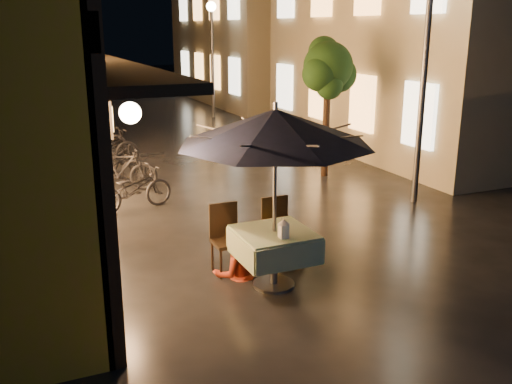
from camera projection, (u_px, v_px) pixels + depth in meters
name	position (u px, v px, depth m)	size (l,w,h in m)	color
ground	(336.00, 262.00, 8.43)	(90.00, 90.00, 0.00)	black
east_building_near	(450.00, 24.00, 16.07)	(7.30, 9.30, 6.80)	tan
east_building_far	(275.00, 19.00, 26.13)	(7.30, 10.30, 7.30)	tan
street_tree	(328.00, 70.00, 12.65)	(1.43, 1.20, 3.15)	black
streetlamp_near	(426.00, 51.00, 10.53)	(0.36, 0.36, 4.23)	#59595E
streetlamp_far	(212.00, 39.00, 21.10)	(0.36, 0.36, 4.23)	#59595E
cafe_table	(274.00, 245.00, 7.50)	(0.99, 0.99, 0.78)	#59595E
patio_umbrella	(275.00, 127.00, 7.06)	(2.51, 2.51, 2.46)	#59595E
cafe_chair_left	(226.00, 234.00, 8.01)	(0.42, 0.42, 0.97)	black
cafe_chair_right	(277.00, 227.00, 8.31)	(0.42, 0.42, 0.97)	black
table_lantern	(284.00, 227.00, 7.16)	(0.16, 0.16, 0.25)	white
person_orange	(236.00, 228.00, 7.78)	(0.68, 0.53, 1.40)	#BD371E
person_yellow	(286.00, 219.00, 8.15)	(0.91, 0.52, 1.40)	yellow
bicycle_0	(133.00, 189.00, 10.68)	(0.55, 1.58, 0.83)	black
bicycle_1	(121.00, 170.00, 11.96)	(0.43, 1.51, 0.91)	black
bicycle_2	(109.00, 165.00, 12.50)	(0.56, 1.61, 0.85)	black
bicycle_3	(82.00, 156.00, 13.07)	(0.46, 1.62, 0.98)	black
bicycle_4	(103.00, 150.00, 13.82)	(0.63, 1.82, 0.95)	black
bicycle_5	(97.00, 140.00, 15.01)	(0.43, 1.54, 0.92)	black
bicycle_6	(77.00, 132.00, 16.04)	(0.63, 1.82, 0.95)	black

